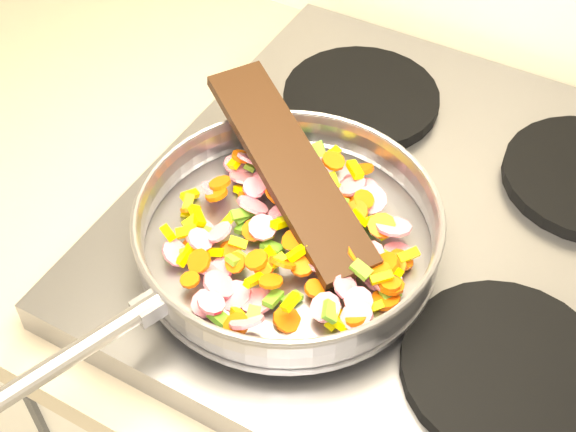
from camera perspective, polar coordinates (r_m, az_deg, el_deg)
The scene contains 7 objects.
cooktop at distance 0.88m, azimuth 9.31°, elevation -1.02°, with size 0.60×0.60×0.04m, color #939399.
grate_fl at distance 0.81m, azimuth -3.38°, elevation -2.56°, with size 0.19×0.19×0.02m, color black.
grate_fr at distance 0.76m, azimuth 15.22°, elevation -10.47°, with size 0.19×0.19×0.02m, color black.
grate_bl at distance 0.99m, azimuth 5.21°, elevation 8.36°, with size 0.19×0.19×0.02m, color black.
saute_pan at distance 0.78m, azimuth -0.15°, elevation -0.91°, with size 0.34×0.49×0.05m.
vegetable_heap at distance 0.79m, azimuth 0.52°, elevation -1.25°, with size 0.26×0.27×0.05m.
wooden_spatula at distance 0.81m, azimuth 0.10°, elevation 3.53°, with size 0.27×0.06×0.01m, color black.
Camera 1 is at (-0.54, 1.10, 1.57)m, focal length 50.00 mm.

